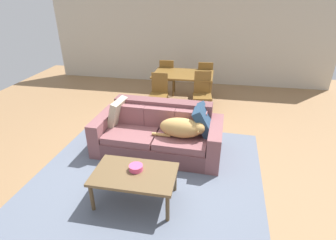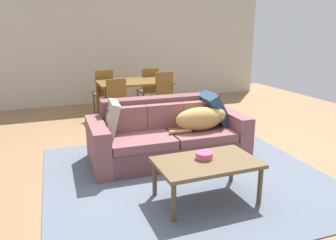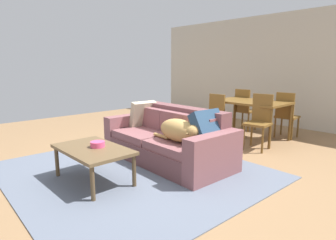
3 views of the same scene
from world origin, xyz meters
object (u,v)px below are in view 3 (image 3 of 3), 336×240
(dining_chair_near_left, at_px, (213,115))
(dining_chair_far_right, at_px, (286,113))
(dining_chair_near_right, at_px, (259,119))
(throw_pillow_by_left_arm, at_px, (143,114))
(couch, at_px, (169,141))
(dog_on_left_cushion, at_px, (180,131))
(coffee_table, at_px, (93,152))
(throw_pillow_by_right_arm, at_px, (209,128))
(dining_chair_far_left, at_px, (244,108))
(dining_table, at_px, (251,104))
(bowl_on_coffee_table, at_px, (98,144))

(dining_chair_near_left, xyz_separation_m, dining_chair_far_right, (0.94, 1.16, 0.01))
(dining_chair_far_right, bearing_deg, dining_chair_near_right, 86.36)
(dining_chair_near_left, relative_size, dining_chair_near_right, 0.93)
(throw_pillow_by_left_arm, distance_m, dining_chair_near_right, 2.06)
(couch, distance_m, dining_chair_far_right, 2.76)
(dining_chair_far_right, bearing_deg, dog_on_left_cushion, 82.18)
(couch, bearing_deg, coffee_table, -89.74)
(throw_pillow_by_left_arm, bearing_deg, dining_chair_near_left, 73.49)
(dog_on_left_cushion, relative_size, throw_pillow_by_right_arm, 1.76)
(dining_chair_far_left, bearing_deg, couch, 94.84)
(dog_on_left_cushion, height_order, dining_chair_far_left, dining_chair_far_left)
(dining_table, height_order, dining_chair_near_left, dining_chair_near_left)
(dining_chair_near_left, distance_m, dining_chair_near_right, 0.95)
(dog_on_left_cushion, bearing_deg, bowl_on_coffee_table, -112.62)
(throw_pillow_by_right_arm, bearing_deg, bowl_on_coffee_table, -122.64)
(bowl_on_coffee_table, distance_m, dining_chair_far_right, 3.94)
(coffee_table, distance_m, dining_chair_near_right, 2.96)
(bowl_on_coffee_table, height_order, dining_chair_near_left, dining_chair_near_left)
(throw_pillow_by_right_arm, height_order, dining_chair_far_right, dining_chair_far_right)
(throw_pillow_by_right_arm, bearing_deg, dining_chair_near_right, 94.98)
(dog_on_left_cushion, xyz_separation_m, dining_chair_near_right, (0.19, 1.81, -0.04))
(coffee_table, bearing_deg, dining_chair_far_left, 94.70)
(throw_pillow_by_left_arm, distance_m, dining_chair_far_left, 2.63)
(dog_on_left_cushion, distance_m, dining_table, 2.35)
(dog_on_left_cushion, relative_size, dining_table, 0.61)
(dining_chair_near_left, xyz_separation_m, dining_chair_far_left, (-0.04, 1.17, 0.02))
(bowl_on_coffee_table, xyz_separation_m, dining_chair_far_left, (-0.33, 3.89, 0.03))
(bowl_on_coffee_table, relative_size, dining_table, 0.13)
(coffee_table, distance_m, dining_chair_near_left, 2.81)
(throw_pillow_by_left_arm, bearing_deg, dining_chair_far_left, 81.49)
(dining_table, height_order, dining_chair_near_right, dining_chair_near_right)
(dog_on_left_cushion, bearing_deg, throw_pillow_by_right_arm, 36.73)
(throw_pillow_by_left_arm, bearing_deg, bowl_on_coffee_table, -60.92)
(bowl_on_coffee_table, height_order, dining_chair_far_right, dining_chair_far_right)
(dining_table, bearing_deg, dining_chair_far_right, 48.59)
(throw_pillow_by_left_arm, relative_size, dining_chair_far_right, 0.48)
(throw_pillow_by_right_arm, height_order, coffee_table, throw_pillow_by_right_arm)
(coffee_table, relative_size, dining_chair_near_left, 1.18)
(throw_pillow_by_right_arm, relative_size, bowl_on_coffee_table, 2.64)
(dog_on_left_cushion, bearing_deg, dining_chair_near_left, 115.75)
(dog_on_left_cushion, distance_m, dining_chair_far_right, 2.89)
(coffee_table, bearing_deg, dog_on_left_cushion, 66.59)
(coffee_table, bearing_deg, dining_chair_near_right, 77.13)
(dog_on_left_cushion, relative_size, dining_chair_far_left, 0.89)
(throw_pillow_by_right_arm, bearing_deg, coffee_table, -121.40)
(throw_pillow_by_right_arm, distance_m, bowl_on_coffee_table, 1.48)
(coffee_table, relative_size, dining_chair_far_left, 1.13)
(throw_pillow_by_left_arm, distance_m, throw_pillow_by_right_arm, 1.51)
(dining_table, xyz_separation_m, dining_chair_far_right, (0.48, 0.55, -0.19))
(dining_chair_near_left, distance_m, dining_chair_far_right, 1.49)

